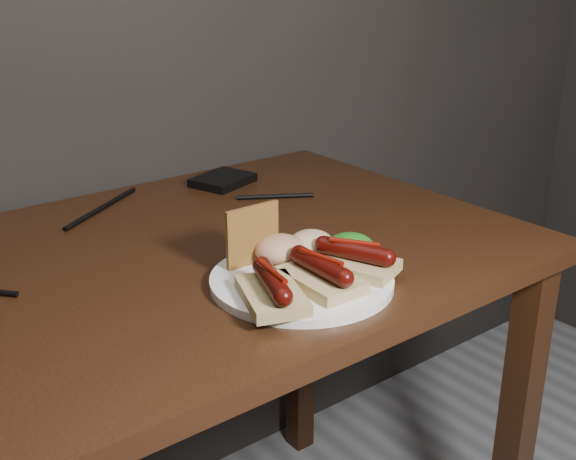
# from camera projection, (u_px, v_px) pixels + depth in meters

# --- Properties ---
(desk) EXTENTS (1.40, 0.70, 0.75)m
(desk) POSITION_uv_depth(u_px,v_px,m) (74.00, 342.00, 1.01)
(desk) COLOR #36200D
(desk) RESTS_ON ground
(hard_drive) EXTENTS (0.13, 0.12, 0.02)m
(hard_drive) POSITION_uv_depth(u_px,v_px,m) (223.00, 180.00, 1.39)
(hard_drive) COLOR black
(hard_drive) RESTS_ON desk
(desk_cables) EXTENTS (1.00, 0.34, 0.01)m
(desk_cables) POSITION_uv_depth(u_px,v_px,m) (20.00, 254.00, 1.06)
(desk_cables) COLOR black
(desk_cables) RESTS_ON desk
(plate) EXTENTS (0.31, 0.31, 0.01)m
(plate) POSITION_uv_depth(u_px,v_px,m) (302.00, 280.00, 0.97)
(plate) COLOR white
(plate) RESTS_ON desk
(bread_sausage_left) EXTENTS (0.11, 0.13, 0.04)m
(bread_sausage_left) POSITION_uv_depth(u_px,v_px,m) (272.00, 289.00, 0.90)
(bread_sausage_left) COLOR #D4BC7D
(bread_sausage_left) RESTS_ON plate
(bread_sausage_center) EXTENTS (0.07, 0.12, 0.04)m
(bread_sausage_center) POSITION_uv_depth(u_px,v_px,m) (321.00, 274.00, 0.94)
(bread_sausage_center) COLOR #D4BC7D
(bread_sausage_center) RESTS_ON plate
(bread_sausage_right) EXTENTS (0.11, 0.13, 0.04)m
(bread_sausage_right) POSITION_uv_depth(u_px,v_px,m) (354.00, 259.00, 0.98)
(bread_sausage_right) COLOR #D4BC7D
(bread_sausage_right) RESTS_ON plate
(crispbread) EXTENTS (0.09, 0.01, 0.08)m
(crispbread) POSITION_uv_depth(u_px,v_px,m) (253.00, 235.00, 1.00)
(crispbread) COLOR #A86E2E
(crispbread) RESTS_ON plate
(salad_greens) EXTENTS (0.07, 0.07, 0.04)m
(salad_greens) POSITION_uv_depth(u_px,v_px,m) (350.00, 247.00, 1.02)
(salad_greens) COLOR #135C12
(salad_greens) RESTS_ON plate
(salsa_mound) EXTENTS (0.07, 0.07, 0.04)m
(salsa_mound) POSITION_uv_depth(u_px,v_px,m) (280.00, 249.00, 1.01)
(salsa_mound) COLOR #9D1F0F
(salsa_mound) RESTS_ON plate
(coleslaw_mound) EXTENTS (0.06, 0.06, 0.04)m
(coleslaw_mound) POSITION_uv_depth(u_px,v_px,m) (311.00, 243.00, 1.04)
(coleslaw_mound) COLOR beige
(coleslaw_mound) RESTS_ON plate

